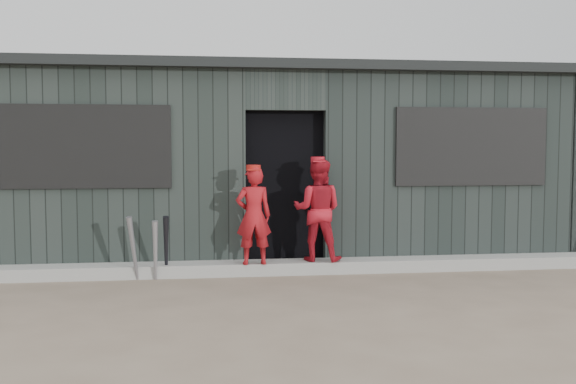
{
  "coord_description": "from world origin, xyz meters",
  "views": [
    {
      "loc": [
        -0.98,
        -5.89,
        1.54
      ],
      "look_at": [
        0.0,
        1.8,
        1.0
      ],
      "focal_mm": 40.0,
      "sensor_mm": 36.0,
      "label": 1
    }
  ],
  "objects": [
    {
      "name": "bat_left",
      "position": [
        -1.57,
        1.56,
        0.35
      ],
      "size": [
        0.08,
        0.2,
        0.71
      ],
      "primitive_type": "cone",
      "rotation": [
        0.18,
        0.0,
        0.08
      ],
      "color": "gray",
      "rests_on": "ground"
    },
    {
      "name": "bat_mid",
      "position": [
        -1.82,
        1.56,
        0.38
      ],
      "size": [
        0.15,
        0.26,
        0.76
      ],
      "primitive_type": "cone",
      "rotation": [
        0.24,
        0.0,
        -0.36
      ],
      "color": "gray",
      "rests_on": "ground"
    },
    {
      "name": "dugout",
      "position": [
        -0.0,
        3.5,
        1.29
      ],
      "size": [
        8.3,
        3.3,
        2.62
      ],
      "color": "black",
      "rests_on": "ground"
    },
    {
      "name": "curb",
      "position": [
        0.0,
        1.82,
        0.07
      ],
      "size": [
        8.0,
        0.36,
        0.15
      ],
      "primitive_type": "cube",
      "color": "gray",
      "rests_on": "ground"
    },
    {
      "name": "player_red_right",
      "position": [
        0.37,
        1.82,
        0.78
      ],
      "size": [
        0.72,
        0.63,
        1.25
      ],
      "primitive_type": "imported",
      "rotation": [
        0.0,
        0.0,
        2.84
      ],
      "color": "#B01523",
      "rests_on": "curb"
    },
    {
      "name": "ground",
      "position": [
        0.0,
        0.0,
        0.0
      ],
      "size": [
        80.0,
        80.0,
        0.0
      ],
      "primitive_type": "plane",
      "color": "brown",
      "rests_on": "ground"
    },
    {
      "name": "bat_right",
      "position": [
        -1.46,
        1.66,
        0.38
      ],
      "size": [
        0.09,
        0.34,
        0.76
      ],
      "primitive_type": "cone",
      "rotation": [
        0.35,
        0.0,
        0.07
      ],
      "color": "black",
      "rests_on": "ground"
    },
    {
      "name": "player_red_left",
      "position": [
        -0.43,
        1.67,
        0.73
      ],
      "size": [
        0.44,
        0.3,
        1.16
      ],
      "primitive_type": "imported",
      "rotation": [
        0.0,
        0.0,
        3.21
      ],
      "color": "maroon",
      "rests_on": "curb"
    },
    {
      "name": "player_grey_back",
      "position": [
        0.67,
        2.42,
        0.62
      ],
      "size": [
        0.71,
        0.6,
        1.24
      ],
      "primitive_type": "imported",
      "rotation": [
        0.0,
        0.0,
        3.53
      ],
      "color": "#BEBEBE",
      "rests_on": "ground"
    }
  ]
}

